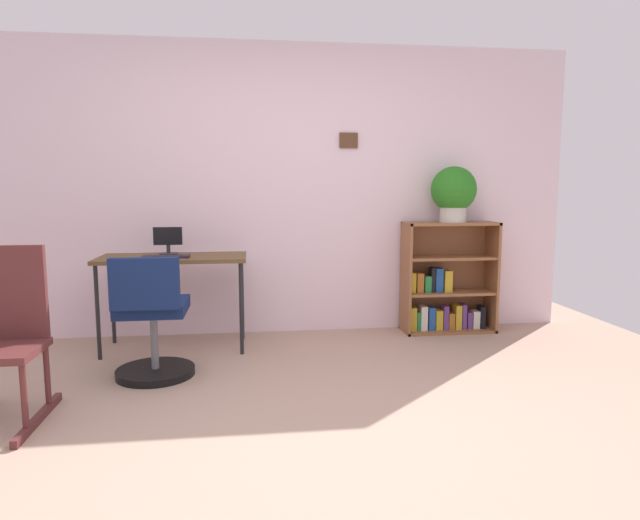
# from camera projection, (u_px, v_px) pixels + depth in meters

# --- Properties ---
(ground_plane) EXTENTS (6.24, 6.24, 0.00)m
(ground_plane) POSITION_uv_depth(u_px,v_px,m) (294.00, 438.00, 2.75)
(ground_plane) COLOR tan
(wall_back) EXTENTS (5.20, 0.12, 2.47)m
(wall_back) POSITION_uv_depth(u_px,v_px,m) (273.00, 191.00, 4.71)
(wall_back) COLOR silver
(wall_back) RESTS_ON ground_plane
(desk) EXTENTS (1.12, 0.52, 0.73)m
(desk) POSITION_uv_depth(u_px,v_px,m) (173.00, 264.00, 4.22)
(desk) COLOR brown
(desk) RESTS_ON ground_plane
(monitor) EXTENTS (0.22, 0.14, 0.22)m
(monitor) POSITION_uv_depth(u_px,v_px,m) (168.00, 241.00, 4.30)
(monitor) COLOR #262628
(monitor) RESTS_ON desk
(keyboard) EXTENTS (0.35, 0.12, 0.02)m
(keyboard) POSITION_uv_depth(u_px,v_px,m) (166.00, 257.00, 4.11)
(keyboard) COLOR #291D2C
(keyboard) RESTS_ON desk
(office_chair) EXTENTS (0.52, 0.55, 0.83)m
(office_chair) POSITION_uv_depth(u_px,v_px,m) (152.00, 325.00, 3.58)
(office_chair) COLOR black
(office_chair) RESTS_ON ground_plane
(rocking_chair) EXTENTS (0.42, 0.64, 0.95)m
(rocking_chair) POSITION_uv_depth(u_px,v_px,m) (3.00, 334.00, 2.94)
(rocking_chair) COLOR #512323
(rocking_chair) RESTS_ON ground_plane
(bookshelf_low) EXTENTS (0.80, 0.30, 0.97)m
(bookshelf_low) POSITION_uv_depth(u_px,v_px,m) (445.00, 284.00, 4.81)
(bookshelf_low) COLOR brown
(bookshelf_low) RESTS_ON ground_plane
(potted_plant_on_shelf) EXTENTS (0.39, 0.39, 0.48)m
(potted_plant_on_shelf) POSITION_uv_depth(u_px,v_px,m) (454.00, 192.00, 4.66)
(potted_plant_on_shelf) COLOR #B7B2A8
(potted_plant_on_shelf) RESTS_ON bookshelf_low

